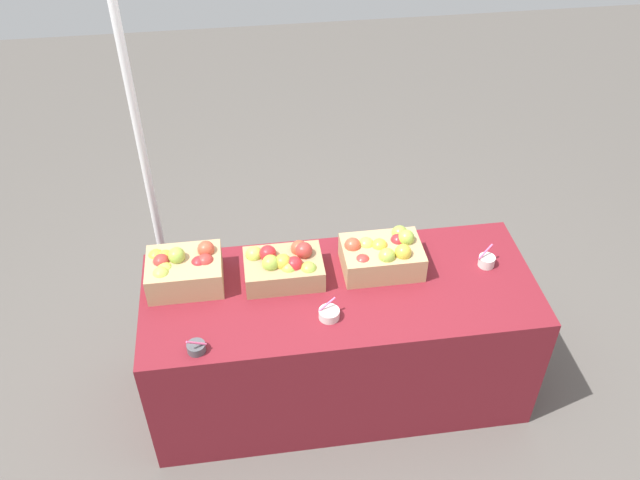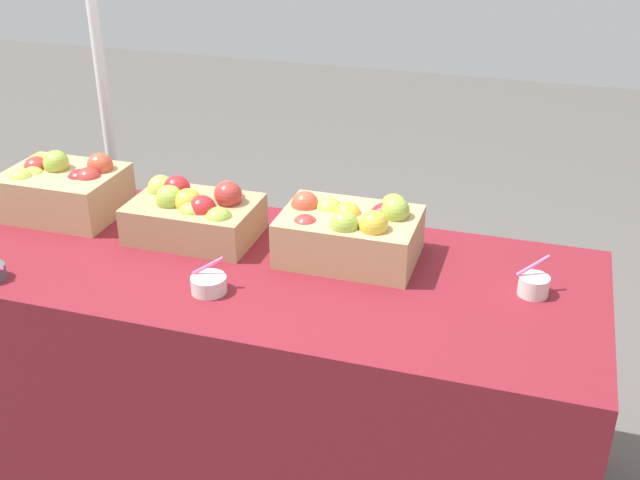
# 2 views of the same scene
# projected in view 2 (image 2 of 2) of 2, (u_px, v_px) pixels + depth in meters

# --- Properties ---
(ground_plane) EXTENTS (10.00, 10.00, 0.00)m
(ground_plane) POSITION_uv_depth(u_px,v_px,m) (270.00, 463.00, 2.56)
(ground_plane) COLOR #56514C
(table) EXTENTS (1.90, 0.76, 0.74)m
(table) POSITION_uv_depth(u_px,v_px,m) (267.00, 371.00, 2.39)
(table) COLOR maroon
(table) RESTS_ON ground_plane
(apple_crate_left) EXTENTS (0.35, 0.27, 0.21)m
(apple_crate_left) POSITION_uv_depth(u_px,v_px,m) (62.00, 187.00, 2.50)
(apple_crate_left) COLOR tan
(apple_crate_left) RESTS_ON table
(apple_crate_middle) EXTENTS (0.38, 0.26, 0.18)m
(apple_crate_middle) POSITION_uv_depth(u_px,v_px,m) (195.00, 214.00, 2.35)
(apple_crate_middle) COLOR tan
(apple_crate_middle) RESTS_ON table
(apple_crate_right) EXTENTS (0.39, 0.27, 0.19)m
(apple_crate_right) POSITION_uv_depth(u_px,v_px,m) (350.00, 231.00, 2.23)
(apple_crate_right) COLOR tan
(apple_crate_right) RESTS_ON table
(sample_bowl_near) EXTENTS (0.10, 0.10, 0.10)m
(sample_bowl_near) POSITION_uv_depth(u_px,v_px,m) (209.00, 284.00, 2.08)
(sample_bowl_near) COLOR silver
(sample_bowl_near) RESTS_ON table
(sample_bowl_far) EXTENTS (0.09, 0.08, 0.11)m
(sample_bowl_far) POSITION_uv_depth(u_px,v_px,m) (534.00, 285.00, 2.07)
(sample_bowl_far) COLOR silver
(sample_bowl_far) RESTS_ON table
(tent_pole) EXTENTS (0.04, 0.04, 1.99)m
(tent_pole) POSITION_uv_depth(u_px,v_px,m) (103.00, 86.00, 2.95)
(tent_pole) COLOR white
(tent_pole) RESTS_ON ground_plane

